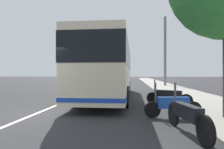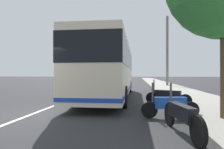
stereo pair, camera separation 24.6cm
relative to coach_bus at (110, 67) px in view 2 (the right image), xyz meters
name	(u,v)px [view 2 (the right image)]	position (x,y,z in m)	size (l,w,h in m)	color
ground_plane	(33,114)	(-5.65, 2.23, -2.00)	(220.00, 220.00, 0.00)	#2D2D30
sidewalk_curb	(178,92)	(4.35, -5.15, -1.93)	(110.00, 3.60, 0.14)	#9E998E
lane_divider_line	(92,91)	(4.35, 2.23, -1.99)	(110.00, 0.16, 0.01)	silver
coach_bus	(110,67)	(0.00, 0.00, 0.00)	(12.04, 2.61, 3.42)	beige
motorcycle_mid_row	(181,115)	(-7.68, -2.85, -1.50)	(2.40, 0.51, 1.29)	black
motorcycle_far_end	(170,105)	(-5.73, -2.89, -1.54)	(0.40, 2.03, 1.23)	black
motorcycle_by_tree	(167,96)	(-2.90, -3.22, -1.52)	(1.13, 2.06, 1.25)	black
car_side_street	(109,78)	(28.97, 4.11, -1.28)	(4.45, 1.87, 1.52)	#2D7238
car_far_distant	(102,79)	(23.18, 4.54, -1.29)	(4.03, 2.07, 1.47)	#2D7238
car_ahead_same_lane	(114,77)	(42.86, 4.77, -1.31)	(4.45, 2.04, 1.45)	silver
car_behind_bus	(117,77)	(49.66, 4.55, -1.27)	(4.17, 1.83, 1.49)	black
utility_pole	(167,51)	(12.52, -5.47, 2.35)	(0.31, 0.31, 8.70)	slate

